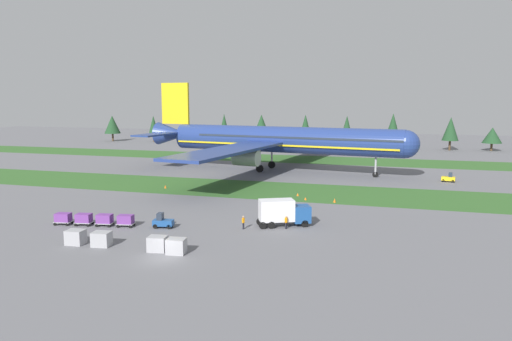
% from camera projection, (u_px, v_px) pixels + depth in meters
% --- Properties ---
extents(ground_plane, '(400.00, 400.00, 0.00)m').
position_uv_depth(ground_plane, '(162.00, 259.00, 51.20)').
color(ground_plane, slate).
extents(grass_strip_near, '(320.00, 17.60, 0.01)m').
position_uv_depth(grass_strip_near, '(265.00, 190.00, 90.12)').
color(grass_strip_near, '#336028').
rests_on(grass_strip_near, ground).
extents(grass_strip_far, '(320.00, 17.60, 0.01)m').
position_uv_depth(grass_strip_far, '(310.00, 160.00, 134.94)').
color(grass_strip_far, '#336028').
rests_on(grass_strip_far, ground).
extents(airliner, '(64.28, 79.21, 20.59)m').
position_uv_depth(airliner, '(274.00, 139.00, 112.92)').
color(airliner, navy).
rests_on(airliner, ground).
extents(baggage_tug, '(2.78, 1.70, 1.97)m').
position_uv_depth(baggage_tug, '(163.00, 222.00, 63.56)').
color(baggage_tug, '#1E4C8E').
rests_on(baggage_tug, ground).
extents(cargo_dolly_lead, '(2.41, 1.84, 1.55)m').
position_uv_depth(cargo_dolly_lead, '(126.00, 220.00, 64.15)').
color(cargo_dolly_lead, '#A3A3A8').
rests_on(cargo_dolly_lead, ground).
extents(cargo_dolly_second, '(2.41, 1.84, 1.55)m').
position_uv_depth(cargo_dolly_second, '(105.00, 219.00, 64.49)').
color(cargo_dolly_second, '#A3A3A8').
rests_on(cargo_dolly_second, ground).
extents(cargo_dolly_third, '(2.41, 1.84, 1.55)m').
position_uv_depth(cargo_dolly_third, '(84.00, 218.00, 64.84)').
color(cargo_dolly_third, '#A3A3A8').
rests_on(cargo_dolly_third, ground).
extents(cargo_dolly_fourth, '(2.41, 1.84, 1.55)m').
position_uv_depth(cargo_dolly_fourth, '(63.00, 218.00, 65.18)').
color(cargo_dolly_fourth, '#A3A3A8').
rests_on(cargo_dolly_fourth, ground).
extents(catering_truck, '(7.26, 5.09, 3.58)m').
position_uv_depth(catering_truck, '(283.00, 212.00, 64.24)').
color(catering_truck, '#1E4C8E').
rests_on(catering_truck, ground).
extents(pushback_tractor, '(2.75, 1.64, 1.97)m').
position_uv_depth(pushback_tractor, '(449.00, 178.00, 98.50)').
color(pushback_tractor, yellow).
rests_on(pushback_tractor, ground).
extents(ground_crew_marshaller, '(0.36, 0.56, 1.74)m').
position_uv_depth(ground_crew_marshaller, '(243.00, 222.00, 62.91)').
color(ground_crew_marshaller, black).
rests_on(ground_crew_marshaller, ground).
extents(ground_crew_loader, '(0.36, 0.55, 1.74)m').
position_uv_depth(ground_crew_loader, '(286.00, 222.00, 62.99)').
color(ground_crew_loader, black).
rests_on(ground_crew_loader, ground).
extents(uld_container_0, '(2.10, 1.73, 1.69)m').
position_uv_depth(uld_container_0, '(76.00, 237.00, 56.33)').
color(uld_container_0, '#A3A3A8').
rests_on(uld_container_0, ground).
extents(uld_container_1, '(2.19, 1.84, 1.66)m').
position_uv_depth(uld_container_1, '(102.00, 239.00, 55.65)').
color(uld_container_1, '#A3A3A8').
rests_on(uld_container_1, ground).
extents(uld_container_2, '(2.18, 1.83, 1.67)m').
position_uv_depth(uld_container_2, '(176.00, 246.00, 52.95)').
color(uld_container_2, '#A3A3A8').
rests_on(uld_container_2, ground).
extents(uld_container_3, '(2.20, 1.86, 1.66)m').
position_uv_depth(uld_container_3, '(158.00, 244.00, 53.83)').
color(uld_container_3, '#A3A3A8').
rests_on(uld_container_3, ground).
extents(taxiway_marker_0, '(0.44, 0.44, 0.49)m').
position_uv_depth(taxiway_marker_0, '(298.00, 194.00, 84.55)').
color(taxiway_marker_0, orange).
rests_on(taxiway_marker_0, ground).
extents(taxiway_marker_1, '(0.44, 0.44, 0.68)m').
position_uv_depth(taxiway_marker_1, '(335.00, 200.00, 79.20)').
color(taxiway_marker_1, orange).
rests_on(taxiway_marker_1, ground).
extents(taxiway_marker_2, '(0.44, 0.44, 0.58)m').
position_uv_depth(taxiway_marker_2, '(165.00, 187.00, 91.76)').
color(taxiway_marker_2, orange).
rests_on(taxiway_marker_2, ground).
extents(taxiway_marker_3, '(0.44, 0.44, 0.47)m').
position_uv_depth(taxiway_marker_3, '(305.00, 199.00, 81.10)').
color(taxiway_marker_3, orange).
rests_on(taxiway_marker_3, ground).
extents(distant_tree_line, '(172.62, 9.84, 11.82)m').
position_uv_depth(distant_tree_line, '(324.00, 127.00, 170.24)').
color(distant_tree_line, '#4C3823').
rests_on(distant_tree_line, ground).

